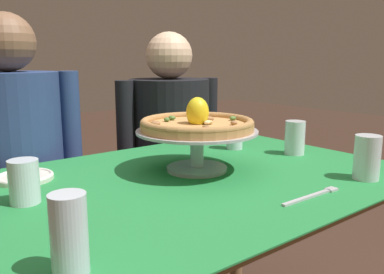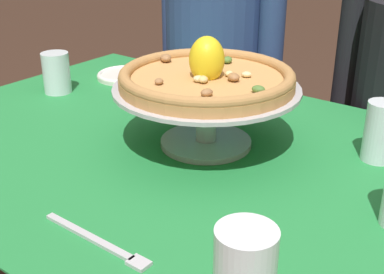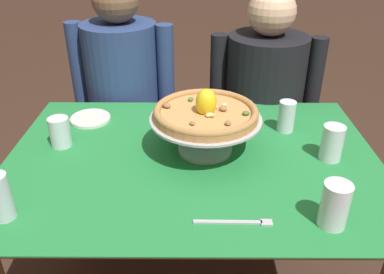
{
  "view_description": "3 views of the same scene",
  "coord_description": "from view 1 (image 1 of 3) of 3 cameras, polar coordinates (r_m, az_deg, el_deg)",
  "views": [
    {
      "loc": [
        -0.74,
        -0.92,
        1.1
      ],
      "look_at": [
        0.02,
        0.04,
        0.87
      ],
      "focal_mm": 37.9,
      "sensor_mm": 36.0,
      "label": 1
    },
    {
      "loc": [
        0.62,
        -0.76,
        1.22
      ],
      "look_at": [
        0.03,
        0.02,
        0.77
      ],
      "focal_mm": 47.93,
      "sensor_mm": 36.0,
      "label": 2
    },
    {
      "loc": [
        0.01,
        -1.16,
        1.48
      ],
      "look_at": [
        -0.0,
        0.07,
        0.79
      ],
      "focal_mm": 37.08,
      "sensor_mm": 36.0,
      "label": 3
    }
  ],
  "objects": [
    {
      "name": "water_glass_side_left",
      "position": [
        1.08,
        -22.52,
        -6.15
      ],
      "size": [
        0.07,
        0.07,
        0.11
      ],
      "color": "silver",
      "rests_on": "dining_table"
    },
    {
      "name": "diner_left",
      "position": [
        1.7,
        -23.33,
        -6.37
      ],
      "size": [
        0.51,
        0.39,
        1.27
      ],
      "color": "black",
      "rests_on": "ground"
    },
    {
      "name": "pizza",
      "position": [
        1.26,
        0.71,
        1.93
      ],
      "size": [
        0.35,
        0.35,
        0.1
      ],
      "color": "tan",
      "rests_on": "pizza_stand"
    },
    {
      "name": "water_glass_side_right",
      "position": [
        1.55,
        14.26,
        -0.41
      ],
      "size": [
        0.07,
        0.07,
        0.12
      ],
      "color": "white",
      "rests_on": "dining_table"
    },
    {
      "name": "side_plate",
      "position": [
        1.29,
        -22.46,
        -5.22
      ],
      "size": [
        0.16,
        0.16,
        0.02
      ],
      "color": "silver",
      "rests_on": "dining_table"
    },
    {
      "name": "dining_table",
      "position": [
        1.27,
        0.47,
        -10.15
      ],
      "size": [
        1.29,
        0.91,
        0.75
      ],
      "color": "olive",
      "rests_on": "ground"
    },
    {
      "name": "pizza_stand",
      "position": [
        1.28,
        0.7,
        -0.77
      ],
      "size": [
        0.38,
        0.38,
        0.13
      ],
      "color": "#B7B7C1",
      "rests_on": "dining_table"
    },
    {
      "name": "diner_right",
      "position": [
        1.95,
        -3.07,
        -3.78
      ],
      "size": [
        0.53,
        0.41,
        1.22
      ],
      "color": "gray",
      "rests_on": "ground"
    },
    {
      "name": "water_glass_front_right",
      "position": [
        1.3,
        23.39,
        -2.99
      ],
      "size": [
        0.08,
        0.08,
        0.13
      ],
      "color": "white",
      "rests_on": "dining_table"
    },
    {
      "name": "water_glass_front_left",
      "position": [
        0.71,
        -16.87,
        -13.61
      ],
      "size": [
        0.06,
        0.06,
        0.14
      ],
      "color": "silver",
      "rests_on": "dining_table"
    },
    {
      "name": "water_glass_back_right",
      "position": [
        1.6,
        6.01,
        0.24
      ],
      "size": [
        0.06,
        0.06,
        0.12
      ],
      "color": "silver",
      "rests_on": "dining_table"
    },
    {
      "name": "dinner_fork",
      "position": [
        1.1,
        16.75,
        -7.86
      ],
      "size": [
        0.22,
        0.02,
        0.01
      ],
      "color": "#B7B7C1",
      "rests_on": "dining_table"
    }
  ]
}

